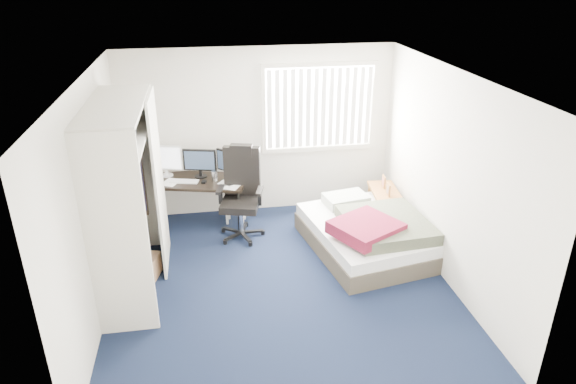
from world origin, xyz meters
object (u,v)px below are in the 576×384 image
(office_chair, at_px, (241,202))
(bed, at_px, (368,233))
(desk, at_px, (196,177))
(nightstand, at_px, (385,194))

(office_chair, bearing_deg, bed, -24.59)
(desk, xyz_separation_m, bed, (2.22, -1.18, -0.48))
(nightstand, distance_m, bed, 0.91)
(nightstand, bearing_deg, desk, 170.97)
(desk, bearing_deg, bed, -27.93)
(desk, distance_m, office_chair, 0.78)
(office_chair, distance_m, bed, 1.80)
(nightstand, bearing_deg, office_chair, -179.79)
(desk, distance_m, nightstand, 2.75)
(bed, bearing_deg, office_chair, 155.41)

